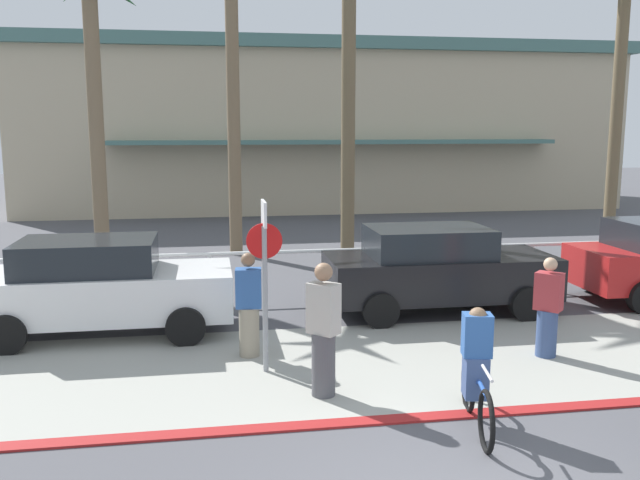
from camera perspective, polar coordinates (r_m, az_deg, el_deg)
The scene contains 15 objects.
ground_plane at distance 16.09m, azimuth -0.65°, elevation -3.47°, with size 80.00×80.00×0.00m, color #4C4C51.
sidewalk_strip at distance 10.61m, azimuth 4.18°, elevation -10.34°, with size 44.00×4.00×0.02m, color #9E9E93.
curb_paint at distance 8.82m, azimuth 7.31°, elevation -14.62°, with size 44.00×0.24×0.03m, color maroon.
building_backdrop at distance 32.75m, azimuth -0.25°, elevation 9.50°, with size 26.33×11.10×7.19m.
rail_fence at distance 14.46m, azimuth 0.24°, elevation -1.54°, with size 19.13×0.08×1.04m.
stop_sign_bike_lane at distance 9.86m, azimuth -4.67°, elevation -1.82°, with size 0.52×0.56×2.56m.
palm_tree_1 at distance 17.41m, azimuth -18.28°, elevation 14.75°, with size 3.18×3.40×7.29m.
palm_tree_3 at distance 17.93m, azimuth 2.31°, elevation 18.21°, with size 2.66×3.33×9.00m.
palm_tree_4 at distance 22.74m, azimuth 24.00°, elevation 15.21°, with size 2.94×3.40×8.36m.
car_white_1 at distance 12.45m, azimuth -17.92°, elevation -3.67°, with size 4.40×2.02×1.69m.
car_black_2 at distance 13.46m, azimuth 9.77°, elevation -2.37°, with size 4.40×2.02×1.69m.
cyclist_blue_0 at distance 8.56m, azimuth 12.99°, elevation -10.64°, with size 0.42×1.80×1.50m.
pedestrian_0 at distance 11.29m, azimuth 18.55°, elevation -5.74°, with size 0.47×0.47×1.60m.
pedestrian_1 at distance 9.15m, azimuth 0.30°, elevation -7.95°, with size 0.47×0.47×1.84m.
pedestrian_2 at distance 10.78m, azimuth -5.99°, elevation -5.80°, with size 0.42×0.35×1.68m.
Camera 1 is at (-2.37, -5.50, 3.60)m, focal length 38.17 mm.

